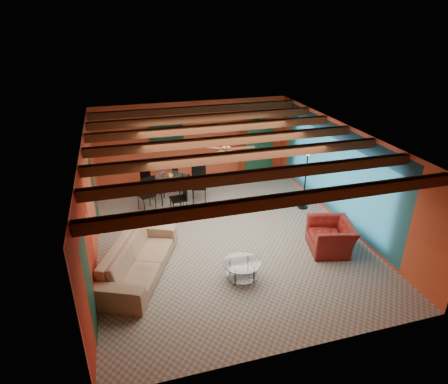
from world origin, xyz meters
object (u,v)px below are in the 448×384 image
object	(u,v)px
armchair	(331,236)
potted_plant	(258,118)
floor_lamp	(305,179)
dining_table	(171,185)
sofa	(139,259)
vase	(170,165)
armoire	(257,150)
coffee_table	(242,270)

from	to	relation	value
armchair	potted_plant	bearing A→B (deg)	-165.70
floor_lamp	dining_table	bearing A→B (deg)	158.58
sofa	armchair	world-z (taller)	sofa
dining_table	vase	xyz separation A→B (m)	(-0.00, 0.00, 0.65)
dining_table	floor_lamp	size ratio (longest dim) A/B	1.17
floor_lamp	potted_plant	xyz separation A→B (m)	(-0.45, 2.85, 1.14)
floor_lamp	vase	world-z (taller)	floor_lamp
armchair	armoire	size ratio (longest dim) A/B	0.61
floor_lamp	vase	size ratio (longest dim) A/B	10.73
sofa	vase	size ratio (longest dim) A/B	15.51
coffee_table	potted_plant	bearing A→B (deg)	66.74
dining_table	floor_lamp	xyz separation A→B (m)	(3.71, -1.46, 0.36)
sofa	coffee_table	world-z (taller)	sofa
coffee_table	floor_lamp	bearing A→B (deg)	43.68
coffee_table	potted_plant	xyz separation A→B (m)	(2.39, 5.56, 1.85)
sofa	dining_table	world-z (taller)	dining_table
armchair	dining_table	bearing A→B (deg)	-124.22
potted_plant	floor_lamp	bearing A→B (deg)	-81.01
potted_plant	vase	bearing A→B (deg)	-156.96
dining_table	vase	world-z (taller)	vase
armchair	floor_lamp	distance (m)	2.32
armchair	sofa	bearing A→B (deg)	-80.17
coffee_table	armoire	world-z (taller)	armoire
sofa	armchair	xyz separation A→B (m)	(4.58, -0.30, -0.03)
floor_lamp	potted_plant	bearing A→B (deg)	98.99
potted_plant	vase	size ratio (longest dim) A/B	2.57
armchair	dining_table	size ratio (longest dim) A/B	0.52
coffee_table	vase	size ratio (longest dim) A/B	4.85
armchair	armoire	bearing A→B (deg)	-165.70
sofa	vase	xyz separation A→B (m)	(1.26, 3.37, 0.83)
coffee_table	dining_table	bearing A→B (deg)	101.88
sofa	floor_lamp	xyz separation A→B (m)	(4.97, 1.91, 0.54)
armchair	floor_lamp	bearing A→B (deg)	-176.36
sofa	dining_table	size ratio (longest dim) A/B	1.23
sofa	potted_plant	world-z (taller)	potted_plant
armchair	vase	xyz separation A→B (m)	(-3.33, 3.67, 0.85)
sofa	potted_plant	size ratio (longest dim) A/B	6.02
sofa	potted_plant	xyz separation A→B (m)	(4.52, 4.76, 1.67)
potted_plant	coffee_table	bearing A→B (deg)	-113.26
dining_table	vase	bearing A→B (deg)	180.00
armoire	floor_lamp	distance (m)	2.88
vase	coffee_table	bearing A→B (deg)	-78.12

